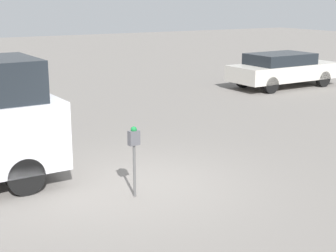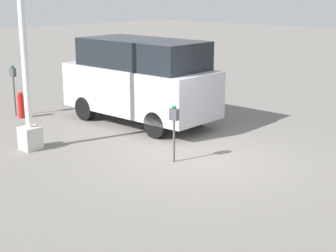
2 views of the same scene
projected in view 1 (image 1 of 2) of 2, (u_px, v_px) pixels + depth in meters
name	position (u px, v px, depth m)	size (l,w,h in m)	color
ground_plane	(139.00, 185.00, 9.82)	(80.00, 80.00, 0.00)	slate
parking_meter_near	(134.00, 145.00, 9.02)	(0.21, 0.13, 1.30)	#4C4C4C
car_distant	(283.00, 69.00, 20.45)	(4.60, 1.93, 1.36)	#B7B2A8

